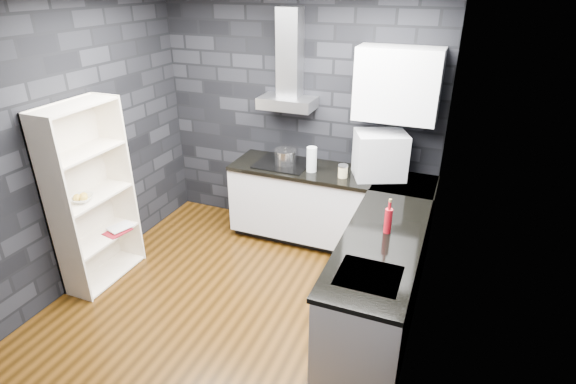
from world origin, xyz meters
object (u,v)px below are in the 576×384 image
Objects in this scene: utensil_crock at (368,167)px; red_bottle at (388,221)px; fruit_bowl at (81,199)px; pot at (285,157)px; glass_vase at (312,159)px; storage_jar at (343,172)px; bookshelf at (92,197)px; appliance_garage at (380,156)px.

utensil_crock is 0.65× the size of red_bottle.
red_bottle is at bearing 10.49° from fruit_bowl.
glass_vase is (0.33, -0.08, 0.05)m from pot.
pot reaches higher than storage_jar.
bookshelf reaches higher than fruit_bowl.
pot is at bearing 48.36° from fruit_bowl.
fruit_bowl is (0.00, -0.12, 0.04)m from bookshelf.
fruit_bowl is at bearing -170.25° from appliance_garage.
pot is 0.89× the size of glass_vase.
bookshelf is at bearing -171.90° from red_bottle.
pot reaches higher than fruit_bowl.
utensil_crock reaches higher than fruit_bowl.
bookshelf reaches higher than pot.
appliance_garage reaches higher than glass_vase.
bookshelf is (-2.43, -1.50, -0.22)m from appliance_garage.
storage_jar is 0.88× the size of utensil_crock.
pot reaches higher than utensil_crock.
storage_jar is at bearing 123.88° from red_bottle.
pot is 1.75× the size of utensil_crock.
red_bottle is 0.12× the size of bookshelf.
fruit_bowl is at bearing -90.22° from bookshelf.
storage_jar is 0.24× the size of appliance_garage.
storage_jar is (0.36, -0.03, -0.07)m from glass_vase.
bookshelf is (-1.73, -1.37, -0.13)m from glass_vase.
fruit_bowl is (-2.73, -0.50, -0.07)m from red_bottle.
utensil_crock is at bearing 6.45° from pot.
bookshelf is at bearing -145.97° from utensil_crock.
pot is 0.13× the size of bookshelf.
glass_vase is at bearing -162.31° from utensil_crock.
appliance_garage is at bearing 105.13° from red_bottle.
utensil_crock is 2.85m from fruit_bowl.
fruit_bowl is at bearing -169.51° from red_bottle.
pot is 0.48× the size of appliance_garage.
utensil_crock is 0.66× the size of fruit_bowl.
red_bottle is (0.30, -1.11, -0.12)m from appliance_garage.
pot is at bearing 141.25° from red_bottle.
utensil_crock is 0.08× the size of bookshelf.
storage_jar is 0.31m from utensil_crock.
glass_vase is 0.61m from utensil_crock.
appliance_garage is at bearing 25.58° from storage_jar.
glass_vase reaches higher than storage_jar.
pot is 1.70m from red_bottle.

